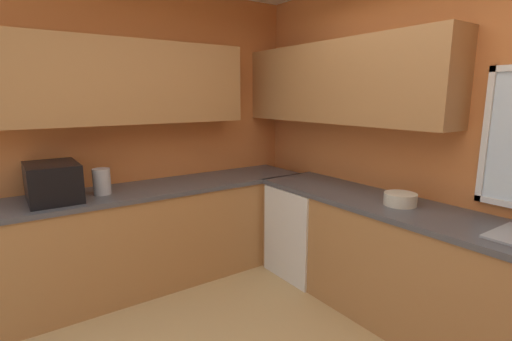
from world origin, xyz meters
The scene contains 7 objects.
room_shell centered at (-0.38, 0.48, 1.79)m, with size 4.21×3.34×2.73m.
counter_run_left centered at (-1.74, 0.00, 0.45)m, with size 0.65×2.95×0.90m.
counter_run_back centered at (0.21, 1.30, 0.45)m, with size 3.30×0.65×0.90m.
dishwasher centered at (-1.08, 1.27, 0.43)m, with size 0.60×0.60×0.85m, color white.
microwave centered at (-1.74, -0.77, 1.04)m, with size 0.48×0.36×0.29m, color black.
kettle centered at (-1.72, -0.42, 1.00)m, with size 0.14×0.14×0.21m, color #B7B7BC.
bowl centered at (-0.14, 1.30, 0.94)m, with size 0.24×0.24×0.09m, color beige.
Camera 1 is at (1.44, -1.10, 1.69)m, focal length 26.36 mm.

